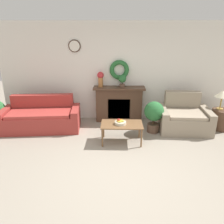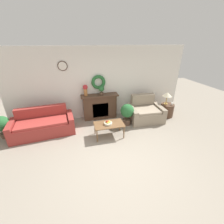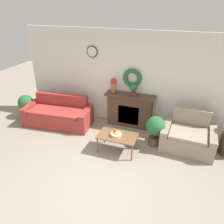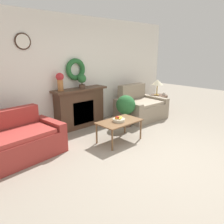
# 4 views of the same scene
# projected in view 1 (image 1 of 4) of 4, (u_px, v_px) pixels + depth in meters

# --- Properties ---
(ground_plane) EXTENTS (16.00, 16.00, 0.00)m
(ground_plane) POSITION_uv_depth(u_px,v_px,m) (122.00, 175.00, 3.90)
(ground_plane) COLOR gray
(wall_back) EXTENTS (6.80, 0.19, 2.70)m
(wall_back) POSITION_uv_depth(u_px,v_px,m) (121.00, 72.00, 6.08)
(wall_back) COLOR white
(wall_back) RESTS_ON ground_plane
(fireplace) EXTENTS (1.42, 0.41, 0.99)m
(fireplace) POSITION_uv_depth(u_px,v_px,m) (119.00, 104.00, 6.17)
(fireplace) COLOR #4C3323
(fireplace) RESTS_ON ground_plane
(couch_left) EXTENTS (2.04, 1.06, 0.85)m
(couch_left) POSITION_uv_depth(u_px,v_px,m) (41.00, 118.00, 5.70)
(couch_left) COLOR #9E332D
(couch_left) RESTS_ON ground_plane
(loveseat_right) EXTENTS (1.31, 1.05, 0.94)m
(loveseat_right) POSITION_uv_depth(u_px,v_px,m) (184.00, 118.00, 5.66)
(loveseat_right) COLOR gray
(loveseat_right) RESTS_ON ground_plane
(coffee_table) EXTENTS (0.94, 0.56, 0.45)m
(coffee_table) POSITION_uv_depth(u_px,v_px,m) (122.00, 126.00, 4.95)
(coffee_table) COLOR brown
(coffee_table) RESTS_ON ground_plane
(fruit_bowl) EXTENTS (0.26, 0.26, 0.12)m
(fruit_bowl) POSITION_uv_depth(u_px,v_px,m) (120.00, 122.00, 4.90)
(fruit_bowl) COLOR beige
(fruit_bowl) RESTS_ON coffee_table
(side_table_by_loveseat) EXTENTS (0.53, 0.53, 0.52)m
(side_table_by_loveseat) POSITION_uv_depth(u_px,v_px,m) (221.00, 119.00, 5.71)
(side_table_by_loveseat) COLOR #4C3323
(side_table_by_loveseat) RESTS_ON ground_plane
(table_lamp) EXTENTS (0.36, 0.36, 0.49)m
(table_lamp) POSITION_uv_depth(u_px,v_px,m) (222.00, 94.00, 5.54)
(table_lamp) COLOR #B28E42
(table_lamp) RESTS_ON side_table_by_loveseat
(vase_on_mantel_left) EXTENTS (0.18, 0.18, 0.41)m
(vase_on_mantel_left) POSITION_uv_depth(u_px,v_px,m) (101.00, 78.00, 5.94)
(vase_on_mantel_left) COLOR #AD6B38
(vase_on_mantel_left) RESTS_ON fireplace
(potted_plant_on_mantel) EXTENTS (0.22, 0.22, 0.34)m
(potted_plant_on_mantel) POSITION_uv_depth(u_px,v_px,m) (122.00, 80.00, 5.92)
(potted_plant_on_mantel) COLOR brown
(potted_plant_on_mantel) RESTS_ON fireplace
(potted_plant_floor_by_loveseat) EXTENTS (0.49, 0.49, 0.80)m
(potted_plant_floor_by_loveseat) POSITION_uv_depth(u_px,v_px,m) (154.00, 114.00, 5.44)
(potted_plant_floor_by_loveseat) COLOR brown
(potted_plant_floor_by_loveseat) RESTS_ON ground_plane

